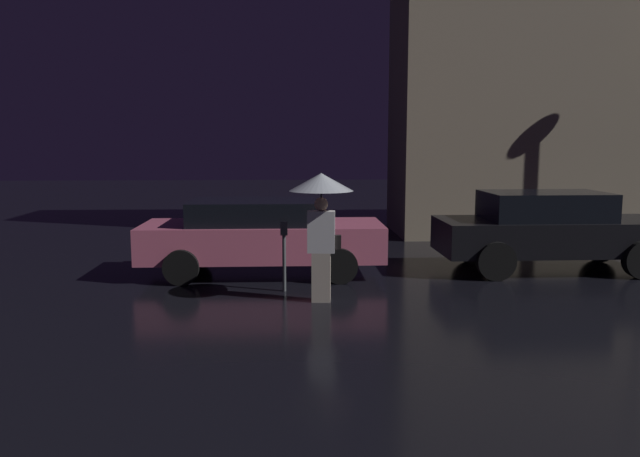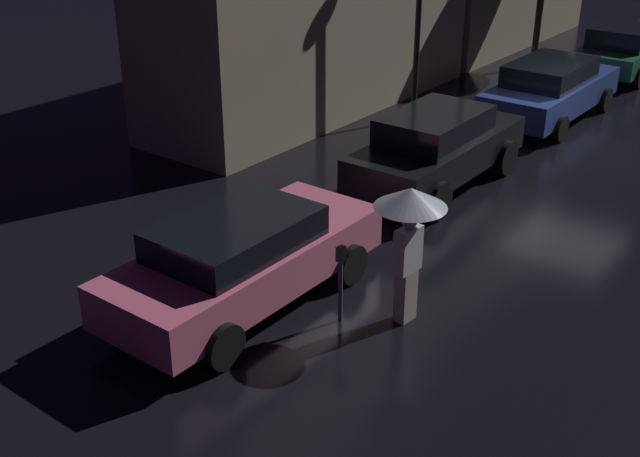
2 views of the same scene
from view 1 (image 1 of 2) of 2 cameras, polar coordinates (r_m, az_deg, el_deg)
building_facade_left at (r=18.86m, az=22.70°, el=15.49°), size 9.88×3.00×10.35m
parked_car_pink at (r=11.93m, az=-5.44°, el=-0.59°), size 4.55×1.95×1.42m
parked_car_black at (r=13.00m, az=20.29°, el=-0.07°), size 4.45×1.87×1.55m
pedestrian_with_umbrella at (r=9.72m, az=0.12°, el=2.48°), size 1.01×1.01×2.04m
parking_meter at (r=10.53m, az=-3.30°, el=-1.83°), size 0.12×0.10×1.19m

